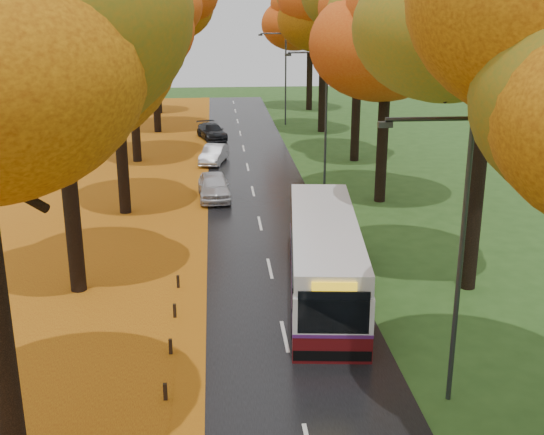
{
  "coord_description": "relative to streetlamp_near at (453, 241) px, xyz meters",
  "views": [
    {
      "loc": [
        -2.15,
        -8.16,
        10.68
      ],
      "look_at": [
        0.0,
        16.94,
        2.6
      ],
      "focal_mm": 45.0,
      "sensor_mm": 36.0,
      "label": 1
    }
  ],
  "objects": [
    {
      "name": "centre_line",
      "position": [
        -3.95,
        17.0,
        -4.67
      ],
      "size": [
        0.12,
        90.0,
        0.01
      ],
      "primitive_type": "cube",
      "color": "silver",
      "rests_on": "road"
    },
    {
      "name": "trees_right",
      "position": [
        3.24,
        18.91,
        4.98
      ],
      "size": [
        9.3,
        74.2,
        13.96
      ],
      "color": "black",
      "rests_on": "ground"
    },
    {
      "name": "car_silver",
      "position": [
        -6.15,
        29.36,
        -4.06
      ],
      "size": [
        2.17,
        3.96,
        1.24
      ],
      "primitive_type": "imported",
      "rotation": [
        0.0,
        0.0,
        -0.24
      ],
      "color": "#A5A7AD",
      "rests_on": "road"
    },
    {
      "name": "streetlamp_near",
      "position": [
        0.0,
        0.0,
        0.0
      ],
      "size": [
        2.45,
        0.18,
        8.0
      ],
      "color": "#333538",
      "rests_on": "ground"
    },
    {
      "name": "car_dark",
      "position": [
        -6.3,
        37.86,
        -4.06
      ],
      "size": [
        2.76,
        4.5,
        1.22
      ],
      "primitive_type": "imported",
      "rotation": [
        0.0,
        0.0,
        0.27
      ],
      "color": "black",
      "rests_on": "road"
    },
    {
      "name": "bus",
      "position": [
        -2.11,
        7.42,
        -3.19
      ],
      "size": [
        3.6,
        10.99,
        2.84
      ],
      "rotation": [
        0.0,
        0.0,
        -0.11
      ],
      "color": "#4F0C0E",
      "rests_on": "road"
    },
    {
      "name": "streetlamp_mid",
      "position": [
        0.0,
        22.0,
        0.0
      ],
      "size": [
        2.45,
        0.18,
        8.0
      ],
      "color": "#333538",
      "rests_on": "ground"
    },
    {
      "name": "leaf_verge",
      "position": [
        -12.95,
        17.0,
        -4.7
      ],
      "size": [
        12.0,
        90.0,
        0.02
      ],
      "primitive_type": "cube",
      "color": "maroon",
      "rests_on": "ground"
    },
    {
      "name": "streetlamp_far",
      "position": [
        0.0,
        44.0,
        0.0
      ],
      "size": [
        2.45,
        0.18,
        8.0
      ],
      "color": "#333538",
      "rests_on": "ground"
    },
    {
      "name": "leaf_drift",
      "position": [
        -7.0,
        17.0,
        -4.67
      ],
      "size": [
        0.9,
        90.0,
        0.01
      ],
      "primitive_type": "cube",
      "color": "#C88614",
      "rests_on": "road"
    },
    {
      "name": "car_white",
      "position": [
        -6.2,
        20.65,
        -3.95
      ],
      "size": [
        1.94,
        4.33,
        1.45
      ],
      "primitive_type": "imported",
      "rotation": [
        0.0,
        0.0,
        0.05
      ],
      "color": "silver",
      "rests_on": "road"
    },
    {
      "name": "trees_left",
      "position": [
        -11.13,
        19.06,
        4.82
      ],
      "size": [
        9.2,
        74.0,
        13.88
      ],
      "color": "black",
      "rests_on": "ground"
    },
    {
      "name": "road",
      "position": [
        -3.95,
        17.0,
        -4.69
      ],
      "size": [
        6.5,
        90.0,
        0.04
      ],
      "primitive_type": "cube",
      "color": "black",
      "rests_on": "ground"
    }
  ]
}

